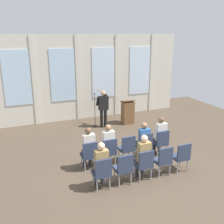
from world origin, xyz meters
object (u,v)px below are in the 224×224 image
object	(u,v)px
chair_r0_c2	(127,147)
chair_r1_c4	(181,155)
chair_r0_c4	(161,141)
audience_r0_c4	(160,134)
audience_r1_c2	(143,155)
chair_r1_c3	(163,159)
chair_r0_c1	(109,150)
chair_r1_c0	(102,172)
mic_stand	(95,120)
audience_r0_c3	(143,138)
chair_r1_c1	(124,167)
audience_r0_c0	(88,146)
speaker	(103,106)
chair_r0_c0	(89,154)
chair_r0_c3	(144,144)
lectern	(128,112)
audience_r1_c0	(101,163)
chair_r1_c2	(144,163)
audience_r0_c1	(108,143)

from	to	relation	value
chair_r0_c2	chair_r1_c4	bearing A→B (deg)	-41.92
chair_r0_c4	audience_r0_c4	world-z (taller)	audience_r0_c4
audience_r1_c2	chair_r1_c3	world-z (taller)	audience_r1_c2
chair_r0_c1	chair_r1_c0	size ratio (longest dim) A/B	1.00
mic_stand	audience_r0_c3	xyz separation A→B (m)	(0.55, -3.48, 0.38)
chair_r1_c0	chair_r1_c4	world-z (taller)	same
chair_r0_c2	chair_r1_c0	size ratio (longest dim) A/B	1.00
chair_r0_c1	chair_r0_c2	size ratio (longest dim) A/B	1.00
chair_r0_c1	chair_r1_c1	world-z (taller)	same
mic_stand	chair_r1_c3	size ratio (longest dim) A/B	1.65
audience_r0_c0	chair_r0_c1	bearing A→B (deg)	-7.02
chair_r1_c0	chair_r0_c4	bearing A→B (deg)	24.18
speaker	chair_r0_c0	xyz separation A→B (m)	(-1.70, -3.41, -0.44)
speaker	chair_r1_c1	world-z (taller)	speaker
chair_r0_c0	chair_r1_c4	distance (m)	2.80
mic_stand	chair_r0_c3	size ratio (longest dim) A/B	1.65
lectern	chair_r0_c4	bearing A→B (deg)	-95.98
speaker	chair_r1_c3	distance (m)	4.58
audience_r0_c0	audience_r0_c3	bearing A→B (deg)	0.15
chair_r0_c2	audience_r1_c0	xyz separation A→B (m)	(-1.28, -1.07, 0.22)
lectern	chair_r0_c1	world-z (taller)	lectern
audience_r0_c4	chair_r1_c2	bearing A→B (deg)	-136.20
chair_r0_c3	audience_r1_c0	size ratio (longest dim) A/B	0.69
speaker	chair_r1_c1	size ratio (longest dim) A/B	1.77
lectern	audience_r1_c0	xyz separation A→B (m)	(-2.91, -4.49, 0.20)
chair_r0_c2	chair_r1_c2	distance (m)	1.15
chair_r0_c2	audience_r1_c2	size ratio (longest dim) A/B	0.69
lectern	audience_r0_c0	size ratio (longest dim) A/B	0.84
audience_r0_c0	audience_r1_c2	xyz separation A→B (m)	(1.28, -1.15, -0.00)
chair_r1_c0	chair_r0_c0	bearing A→B (deg)	90.00
audience_r0_c1	chair_r1_c0	world-z (taller)	audience_r0_c1
chair_r0_c2	chair_r1_c3	xyz separation A→B (m)	(0.64, -1.15, 0.00)
audience_r0_c0	chair_r1_c4	xyz separation A→B (m)	(2.55, -1.22, -0.22)
chair_r0_c2	audience_r0_c3	xyz separation A→B (m)	(0.64, 0.08, 0.18)
chair_r0_c0	chair_r1_c1	size ratio (longest dim) A/B	1.00
speaker	chair_r1_c4	bearing A→B (deg)	-79.42
speaker	audience_r0_c3	distance (m)	3.34
lectern	audience_r1_c0	size ratio (longest dim) A/B	0.85
audience_r0_c4	chair_r1_c2	size ratio (longest dim) A/B	1.48
chair_r0_c3	audience_r0_c3	distance (m)	0.20
chair_r0_c0	chair_r0_c4	size ratio (longest dim) A/B	1.00
audience_r0_c4	chair_r1_c4	xyz separation A→B (m)	(0.00, -1.22, -0.23)
speaker	mic_stand	size ratio (longest dim) A/B	1.07
chair_r1_c0	audience_r0_c4	bearing A→B (deg)	25.62
chair_r1_c3	audience_r0_c3	bearing A→B (deg)	90.00
chair_r0_c2	audience_r0_c3	distance (m)	0.67
chair_r0_c3	audience_r1_c0	bearing A→B (deg)	-150.88
chair_r0_c4	chair_r1_c3	bearing A→B (deg)	-119.11
chair_r0_c0	chair_r1_c0	distance (m)	1.15
chair_r0_c0	chair_r1_c2	world-z (taller)	same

